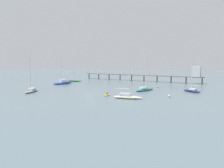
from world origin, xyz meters
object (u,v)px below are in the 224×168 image
Objects in this scene: sailboat_cream at (127,96)px; sailboat_teal at (144,89)px; dinghy_yellow at (107,95)px; mooring_buoy_mid at (169,96)px; pier at (166,74)px; sailboat_navy at (192,90)px; sailboat_blue at (63,82)px; sailboat_gray at (31,90)px; mooring_buoy_far at (158,87)px; sailboat_green at (73,80)px.

sailboat_cream is 0.93× the size of sailboat_teal.
dinghy_yellow is 4.01× the size of mooring_buoy_mid.
pier is 34.73m from sailboat_navy.
sailboat_blue is 1.30× the size of sailboat_navy.
sailboat_blue is 1.02× the size of sailboat_gray.
dinghy_yellow is at bearing -34.16° from sailboat_blue.
sailboat_blue is at bearing 145.84° from dinghy_yellow.
sailboat_gray is at bearing -155.87° from sailboat_navy.
sailboat_gray is (-34.18, -18.97, -0.02)m from sailboat_teal.
pier is 6.71× the size of sailboat_navy.
mooring_buoy_mid is at bearing 10.46° from sailboat_gray.
sailboat_gray is 17.00× the size of mooring_buoy_mid.
mooring_buoy_far is at bearing 40.13° from sailboat_gray.
sailboat_navy reaches higher than pier.
sailboat_gray is at bearing -76.36° from sailboat_blue.
mooring_buoy_far is (2.05, 11.58, -0.29)m from sailboat_teal.
mooring_buoy_far is at bearing 6.13° from sailboat_blue.
sailboat_navy is 16.04m from sailboat_teal.
mooring_buoy_far is at bearing 79.98° from sailboat_teal.
sailboat_teal is (-15.68, -3.38, 0.04)m from sailboat_navy.
sailboat_navy reaches higher than mooring_buoy_mid.
sailboat_cream reaches higher than sailboat_navy.
mooring_buoy_far is at bearing -87.23° from pier.
sailboat_blue is 56.29m from sailboat_navy.
pier is 64.16m from sailboat_gray.
sailboat_green is at bearing 135.79° from dinghy_yellow.
sailboat_green reaches higher than mooring_buoy_far.
sailboat_green is at bearing 170.26° from mooring_buoy_far.
dinghy_yellow is at bearing -99.24° from pier.
sailboat_navy is 29.73m from dinghy_yellow.
dinghy_yellow is 28.68m from mooring_buoy_far.
sailboat_teal is 16.96× the size of mooring_buoy_mid.
sailboat_blue reaches higher than mooring_buoy_mid.
pier is 46.48m from mooring_buoy_mid.
sailboat_gray is 47.39m from mooring_buoy_far.
pier is 89.70× the size of mooring_buoy_mid.
sailboat_blue is at bearing 170.18° from sailboat_teal.
pier is at bearing 80.76° from dinghy_yellow.
mooring_buoy_mid is at bearing -69.12° from mooring_buoy_far.
sailboat_cream is at bearing -89.08° from sailboat_teal.
sailboat_teal reaches higher than sailboat_cream.
mooring_buoy_far is (1.12, -23.02, -3.95)m from pier.
dinghy_yellow is (-7.52, 2.57, -0.52)m from sailboat_cream.
mooring_buoy_far is (-8.50, 22.28, 0.03)m from mooring_buoy_mid.
sailboat_cream is at bearing -125.58° from sailboat_navy.
mooring_buoy_far is (36.23, 30.54, -0.27)m from sailboat_gray.
sailboat_navy is 0.79× the size of sailboat_teal.
sailboat_green is (-43.39, 37.46, -0.12)m from sailboat_cream.
sailboat_navy is 14.99m from mooring_buoy_mid.
sailboat_gray is at bearing -169.54° from mooring_buoy_mid.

